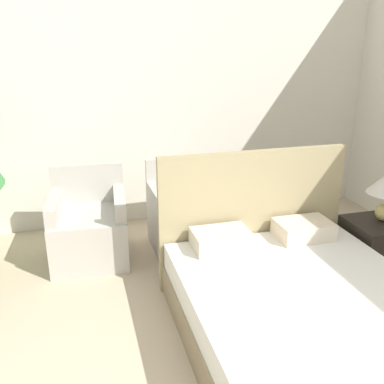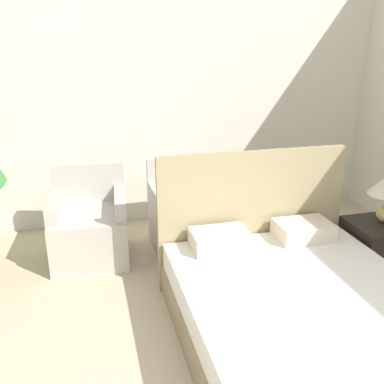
{
  "view_description": "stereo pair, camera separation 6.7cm",
  "coord_description": "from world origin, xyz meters",
  "px_view_note": "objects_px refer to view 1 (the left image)",
  "views": [
    {
      "loc": [
        -0.69,
        -0.74,
        1.99
      ],
      "look_at": [
        0.26,
        2.7,
        0.71
      ],
      "focal_mm": 40.0,
      "sensor_mm": 36.0,
      "label": 1
    },
    {
      "loc": [
        -0.62,
        -0.75,
        1.99
      ],
      "look_at": [
        0.26,
        2.7,
        0.71
      ],
      "focal_mm": 40.0,
      "sensor_mm": 36.0,
      "label": 2
    }
  ],
  "objects_px": {
    "armchair_near_window_right": "(187,220)",
    "nightstand": "(378,248)",
    "bed": "(308,317)",
    "armchair_near_window_left": "(90,231)"
  },
  "relations": [
    {
      "from": "armchair_near_window_right",
      "to": "nightstand",
      "type": "height_order",
      "value": "armchair_near_window_right"
    },
    {
      "from": "armchair_near_window_right",
      "to": "bed",
      "type": "bearing_deg",
      "value": -78.21
    },
    {
      "from": "bed",
      "to": "armchair_near_window_right",
      "type": "bearing_deg",
      "value": 102.78
    },
    {
      "from": "bed",
      "to": "armchair_near_window_left",
      "type": "xyz_separation_m",
      "value": [
        -1.33,
        1.69,
        0.03
      ]
    },
    {
      "from": "bed",
      "to": "nightstand",
      "type": "distance_m",
      "value": 1.31
    },
    {
      "from": "armchair_near_window_left",
      "to": "armchair_near_window_right",
      "type": "xyz_separation_m",
      "value": [
        0.95,
        0.0,
        0.0
      ]
    },
    {
      "from": "armchair_near_window_right",
      "to": "nightstand",
      "type": "bearing_deg",
      "value": -34.35
    },
    {
      "from": "armchair_near_window_left",
      "to": "nightstand",
      "type": "relative_size",
      "value": 1.55
    },
    {
      "from": "bed",
      "to": "nightstand",
      "type": "height_order",
      "value": "bed"
    },
    {
      "from": "bed",
      "to": "armchair_near_window_left",
      "type": "distance_m",
      "value": 2.16
    }
  ]
}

